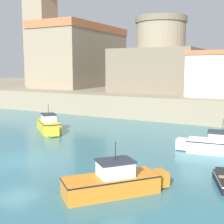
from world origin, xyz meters
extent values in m
plane|color=teal|center=(0.00, 0.00, 0.00)|extent=(200.00, 200.00, 0.00)
cube|color=gray|center=(0.00, 38.04, 1.33)|extent=(120.00, 40.00, 2.67)
cube|color=white|center=(8.78, 7.95, 0.44)|extent=(0.94, 1.09, 0.75)
cube|color=silver|center=(11.53, 8.33, 1.17)|extent=(2.01, 1.59, 0.59)
cube|color=#2D333D|center=(11.53, 8.33, 1.51)|extent=(2.18, 1.70, 0.08)
cylinder|color=black|center=(11.53, 8.33, 2.00)|extent=(0.04, 0.04, 0.90)
cube|color=orange|center=(8.00, -1.69, 0.44)|extent=(4.19, 4.52, 0.88)
cube|color=orange|center=(9.72, 0.32, 0.44)|extent=(1.15, 1.13, 0.75)
cube|color=black|center=(8.00, -1.69, 0.84)|extent=(4.24, 4.57, 0.07)
cube|color=silver|center=(8.15, -1.51, 1.23)|extent=(1.96, 2.00, 0.70)
cube|color=#2D333D|center=(8.15, -1.51, 1.62)|extent=(2.11, 2.16, 0.08)
cylinder|color=black|center=(8.15, -1.51, 2.11)|extent=(0.04, 0.04, 0.90)
cube|color=yellow|center=(-4.23, 8.51, 0.50)|extent=(4.33, 3.98, 1.00)
cube|color=yellow|center=(-2.30, 6.89, 0.50)|extent=(1.08, 1.10, 0.85)
cube|color=black|center=(-4.23, 8.51, 0.96)|extent=(4.37, 4.02, 0.07)
cube|color=silver|center=(-4.06, 8.37, 1.31)|extent=(1.91, 1.87, 0.62)
cube|color=#2D333D|center=(-4.06, 8.37, 1.66)|extent=(2.06, 2.01, 0.08)
cylinder|color=black|center=(-4.06, 8.37, 2.15)|extent=(0.04, 0.04, 0.90)
cube|color=black|center=(12.28, 3.52, 0.22)|extent=(0.74, 0.67, 0.38)
cube|color=gray|center=(-16.00, 31.88, 7.26)|extent=(8.90, 17.87, 9.19)
cube|color=#C1663D|center=(-16.00, 31.88, 12.46)|extent=(9.08, 18.23, 1.20)
cube|color=gray|center=(-22.59, 29.20, 10.52)|extent=(4.29, 4.29, 15.71)
cube|color=#796C57|center=(0.00, 27.62, 5.54)|extent=(11.21, 11.21, 5.75)
cylinder|color=gray|center=(0.00, 27.62, 7.32)|extent=(6.70, 6.70, 9.31)
cylinder|color=#796C57|center=(0.00, 27.62, 12.38)|extent=(7.03, 7.03, 0.80)
cube|color=silver|center=(8.00, 23.30, 5.01)|extent=(5.31, 5.19, 4.69)
cube|color=#C1663D|center=(8.00, 23.30, 7.60)|extent=(5.57, 5.45, 0.50)
camera|label=1|loc=(14.78, -14.25, 6.07)|focal=50.00mm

